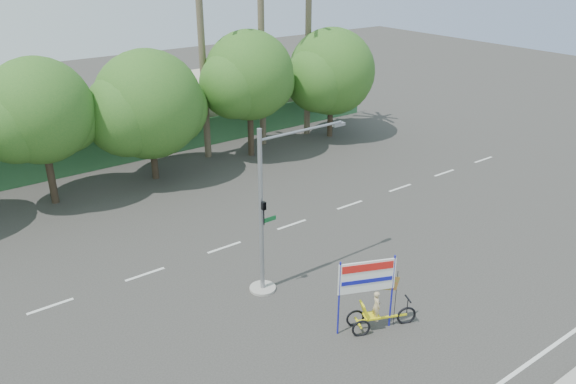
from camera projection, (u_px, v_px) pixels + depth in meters
ground at (373, 314)px, 21.86m from camera, size 120.00×120.00×0.00m
fence at (147, 145)px, 37.28m from camera, size 38.00×0.08×2.00m
building_right at (217, 101)px, 44.61m from camera, size 14.00×8.00×3.60m
tree_left at (39, 115)px, 29.24m from camera, size 6.66×5.60×8.07m
tree_center at (148, 108)px, 32.73m from camera, size 7.62×6.40×7.85m
tree_right at (249, 79)px, 36.21m from camera, size 6.90×5.80×8.36m
tree_far_right at (331, 74)px, 40.24m from camera, size 7.38×6.20×7.94m
palm_mid at (309, 4)px, 38.91m from camera, size 3.73×3.79×15.45m
palm_short at (200, 21)px, 34.52m from camera, size 3.73×3.79×14.45m
traffic_signal at (268, 225)px, 22.42m from camera, size 4.72×1.10×7.00m
trike_billboard at (373, 300)px, 20.55m from camera, size 2.94×1.47×3.10m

